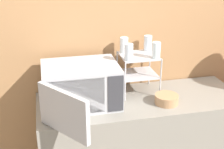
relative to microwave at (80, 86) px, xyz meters
name	(u,v)px	position (x,y,z in m)	size (l,w,h in m)	color
wall_back	(130,40)	(0.45, 0.31, 0.22)	(8.00, 0.06, 2.60)	#9E7047
microwave	(80,86)	(0.00, 0.00, 0.00)	(0.55, 0.74, 0.29)	#ADADB2
dish_rack	(138,66)	(0.46, 0.11, 0.07)	(0.28, 0.26, 0.30)	#B2B2B7
glass_front_left	(129,52)	(0.36, 0.02, 0.22)	(0.06, 0.06, 0.12)	silver
glass_back_right	(148,43)	(0.56, 0.20, 0.22)	(0.06, 0.06, 0.12)	silver
glass_front_right	(156,50)	(0.56, 0.02, 0.22)	(0.06, 0.06, 0.12)	silver
glass_back_left	(124,45)	(0.37, 0.19, 0.22)	(0.06, 0.06, 0.12)	silver
bowl	(167,99)	(0.61, -0.12, -0.11)	(0.17, 0.17, 0.07)	#AD7F56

